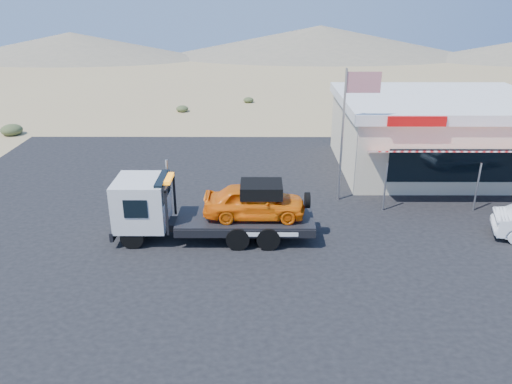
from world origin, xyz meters
TOP-DOWN VIEW (x-y plane):
  - ground at (0.00, 0.00)m, footprint 120.00×120.00m
  - asphalt_lot at (2.00, 3.00)m, footprint 32.00×24.00m
  - tow_truck at (-0.92, 0.69)m, footprint 7.58×2.25m
  - jerky_store at (10.50, 8.97)m, footprint 10.40×9.97m
  - flagpole at (4.93, 4.50)m, footprint 1.55×0.10m
  - distant_hills at (-9.77, 55.14)m, footprint 126.00×48.00m

SIDE VIEW (x-z plane):
  - ground at x=0.00m, z-range 0.00..0.00m
  - asphalt_lot at x=2.00m, z-range 0.00..0.02m
  - tow_truck at x=-0.92m, z-range 0.10..2.63m
  - distant_hills at x=-9.77m, z-range -0.21..3.99m
  - jerky_store at x=10.50m, z-range 0.04..3.94m
  - flagpole at x=4.93m, z-range 0.76..6.76m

